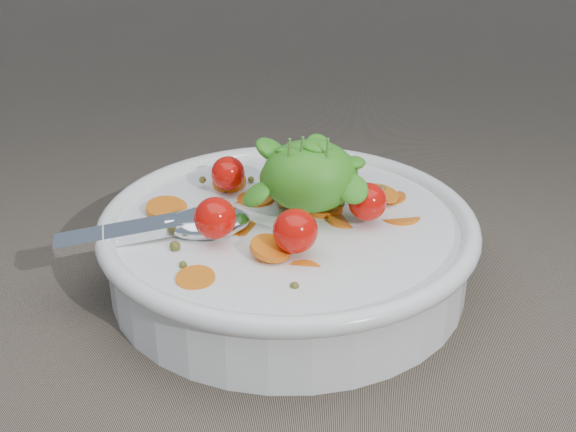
{
  "coord_description": "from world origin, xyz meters",
  "views": [
    {
      "loc": [
        0.05,
        -0.48,
        0.31
      ],
      "look_at": [
        0.01,
        0.02,
        0.06
      ],
      "focal_mm": 45.0,
      "sensor_mm": 36.0,
      "label": 1
    }
  ],
  "objects": [
    {
      "name": "ground",
      "position": [
        0.0,
        0.0,
        0.0
      ],
      "size": [
        6.0,
        6.0,
        0.0
      ],
      "primitive_type": "plane",
      "color": "#726351",
      "rests_on": "ground"
    },
    {
      "name": "bowl",
      "position": [
        0.01,
        0.02,
        0.03
      ],
      "size": [
        0.32,
        0.3,
        0.13
      ],
      "color": "white",
      "rests_on": "ground"
    },
    {
      "name": "napkin",
      "position": [
        0.07,
        0.17,
        0.0
      ],
      "size": [
        0.16,
        0.15,
        0.01
      ],
      "primitive_type": "cube",
      "rotation": [
        0.0,
        0.0,
        0.25
      ],
      "color": "white",
      "rests_on": "ground"
    }
  ]
}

